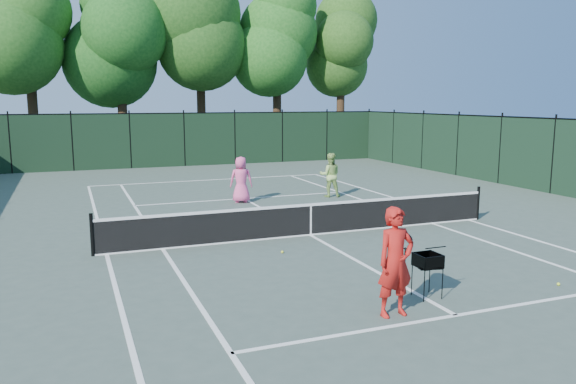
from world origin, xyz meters
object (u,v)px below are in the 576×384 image
object	(u,v)px
coach	(396,262)
player_green	(330,175)
loose_ball_near_cart	(558,284)
ball_hopper	(428,261)
player_pink	(241,180)
loose_ball_midcourt	(282,252)

from	to	relation	value
coach	player_green	size ratio (longest dim) A/B	1.13
loose_ball_near_cart	player_green	bearing A→B (deg)	88.56
coach	ball_hopper	size ratio (longest dim) A/B	2.26
player_green	ball_hopper	size ratio (longest dim) A/B	2.00
player_pink	loose_ball_near_cart	bearing A→B (deg)	122.46
ball_hopper	loose_ball_midcourt	world-z (taller)	ball_hopper
player_green	loose_ball_near_cart	size ratio (longest dim) A/B	25.37
loose_ball_near_cart	loose_ball_midcourt	world-z (taller)	same
coach	player_pink	distance (m)	11.65
player_pink	ball_hopper	bearing A→B (deg)	108.45
ball_hopper	loose_ball_near_cart	xyz separation A→B (m)	(2.92, -0.43, -0.69)
coach	player_pink	world-z (taller)	coach
coach	player_green	xyz separation A→B (m)	(4.29, 11.55, -0.11)
coach	loose_ball_near_cart	bearing A→B (deg)	-0.48
player_green	ball_hopper	xyz separation A→B (m)	(-3.20, -10.98, -0.14)
ball_hopper	loose_ball_near_cart	world-z (taller)	ball_hopper
player_green	loose_ball_midcourt	xyz separation A→B (m)	(-4.68, -7.04, -0.83)
loose_ball_midcourt	coach	bearing A→B (deg)	-84.95
player_pink	player_green	world-z (taller)	player_green
player_pink	loose_ball_midcourt	xyz separation A→B (m)	(-1.08, -7.12, -0.82)
player_green	ball_hopper	distance (m)	11.44
player_green	loose_ball_midcourt	size ratio (longest dim) A/B	25.37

